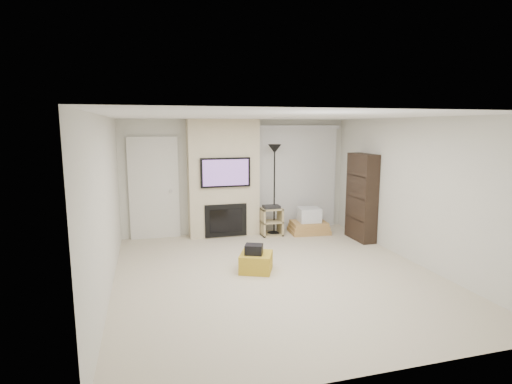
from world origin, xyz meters
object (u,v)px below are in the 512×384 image
object	(u,v)px
bookshelf	(362,197)
av_stand	(271,220)
ottoman	(256,262)
floor_lamp	(275,164)
box_stack	(309,223)

from	to	relation	value
bookshelf	av_stand	bearing A→B (deg)	154.31
ottoman	bookshelf	world-z (taller)	bookshelf
ottoman	bookshelf	size ratio (longest dim) A/B	0.28
ottoman	floor_lamp	xyz separation A→B (m)	(0.99, 2.10, 1.40)
box_stack	av_stand	bearing A→B (deg)	176.63
ottoman	box_stack	size ratio (longest dim) A/B	0.56
box_stack	bookshelf	distance (m)	1.33
av_stand	box_stack	bearing A→B (deg)	-3.37
ottoman	box_stack	xyz separation A→B (m)	(1.77, 1.98, 0.06)
ottoman	bookshelf	xyz separation A→B (m)	(2.61, 1.22, 0.75)
floor_lamp	bookshelf	bearing A→B (deg)	-28.72
bookshelf	ottoman	bearing A→B (deg)	-154.96
floor_lamp	bookshelf	size ratio (longest dim) A/B	1.09
floor_lamp	av_stand	world-z (taller)	floor_lamp
av_stand	ottoman	bearing A→B (deg)	-114.05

